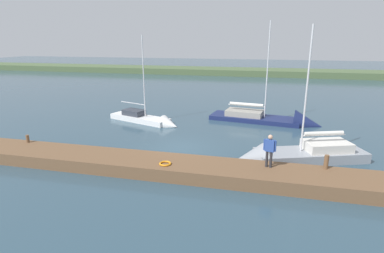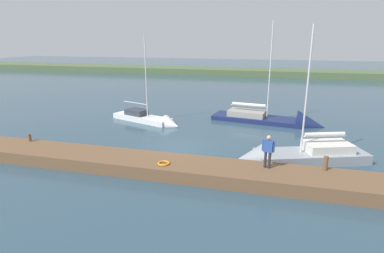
% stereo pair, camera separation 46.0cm
% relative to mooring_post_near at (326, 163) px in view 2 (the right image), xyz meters
% --- Properties ---
extents(ground_plane, '(200.00, 200.00, 0.00)m').
position_rel_mooring_post_near_xyz_m(ground_plane, '(8.74, -3.15, -1.08)').
color(ground_plane, '#2D4756').
extents(far_shoreline, '(180.00, 8.00, 2.40)m').
position_rel_mooring_post_near_xyz_m(far_shoreline, '(8.74, -50.47, -1.08)').
color(far_shoreline, '#4C603D').
rests_on(far_shoreline, ground_plane).
extents(dock_pier, '(24.96, 2.59, 0.71)m').
position_rel_mooring_post_near_xyz_m(dock_pier, '(8.74, 0.91, -0.73)').
color(dock_pier, brown).
rests_on(dock_pier, ground_plane).
extents(mooring_post_near, '(0.23, 0.23, 0.75)m').
position_rel_mooring_post_near_xyz_m(mooring_post_near, '(0.00, 0.00, 0.00)').
color(mooring_post_near, brown).
rests_on(mooring_post_near, dock_pier).
extents(mooring_post_far, '(0.20, 0.20, 0.50)m').
position_rel_mooring_post_near_xyz_m(mooring_post_far, '(18.22, 0.00, -0.12)').
color(mooring_post_far, brown).
rests_on(mooring_post_far, dock_pier).
extents(life_ring_buoy, '(0.66, 0.66, 0.10)m').
position_rel_mooring_post_near_xyz_m(life_ring_buoy, '(8.32, 1.43, -0.32)').
color(life_ring_buoy, orange).
rests_on(life_ring_buoy, dock_pier).
extents(sailboat_inner_slip, '(10.06, 4.00, 10.00)m').
position_rel_mooring_post_near_xyz_m(sailboat_inner_slip, '(2.20, -11.64, -0.99)').
color(sailboat_inner_slip, navy).
rests_on(sailboat_inner_slip, ground_plane).
extents(sailboat_outer_mooring, '(8.35, 4.72, 8.93)m').
position_rel_mooring_post_near_xyz_m(sailboat_outer_mooring, '(1.49, -2.54, -0.84)').
color(sailboat_outer_mooring, gray).
rests_on(sailboat_outer_mooring, ground_plane).
extents(sailboat_far_right, '(7.27, 3.93, 8.32)m').
position_rel_mooring_post_near_xyz_m(sailboat_far_right, '(13.37, -9.01, -0.92)').
color(sailboat_far_right, white).
rests_on(sailboat_far_right, ground_plane).
extents(person_on_dock, '(0.65, 0.33, 1.78)m').
position_rel_mooring_post_near_xyz_m(person_on_dock, '(2.91, 0.49, 0.67)').
color(person_on_dock, '#28282D').
rests_on(person_on_dock, dock_pier).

